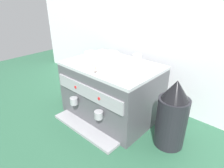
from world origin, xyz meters
TOP-DOWN VIEW (x-y plane):
  - ground_plane at (0.00, 0.00)m, footprint 4.00×4.00m
  - tiled_backsplash_wall at (0.00, 0.38)m, footprint 2.80×0.03m
  - espresso_machine at (0.00, -0.00)m, footprint 0.66×0.58m
  - ceramic_cup_0 at (0.07, 0.02)m, footprint 0.08×0.09m
  - ceramic_cup_1 at (0.00, -0.15)m, footprint 0.09×0.11m
  - ceramic_cup_2 at (0.12, 0.13)m, footprint 0.06×0.10m
  - ceramic_bowl_0 at (-0.12, 0.12)m, footprint 0.13×0.13m
  - ceramic_bowl_1 at (0.24, -0.10)m, footprint 0.09×0.09m
  - ceramic_bowl_2 at (-0.25, 0.02)m, footprint 0.09×0.09m
  - ceramic_bowl_3 at (-0.11, -0.06)m, footprint 0.12×0.12m
  - coffee_grinder at (0.49, -0.01)m, footprint 0.19×0.19m
  - milk_pitcher at (-0.49, -0.02)m, footprint 0.09×0.09m

SIDE VIEW (x-z plane):
  - ground_plane at x=0.00m, z-range 0.00..0.00m
  - milk_pitcher at x=-0.49m, z-range 0.00..0.13m
  - espresso_machine at x=0.00m, z-range 0.00..0.41m
  - coffee_grinder at x=0.49m, z-range -0.01..0.43m
  - ceramic_bowl_3 at x=-0.11m, z-range 0.42..0.45m
  - ceramic_bowl_1 at x=0.24m, z-range 0.42..0.45m
  - ceramic_bowl_2 at x=-0.25m, z-range 0.42..0.45m
  - ceramic_bowl_0 at x=-0.12m, z-range 0.42..0.45m
  - ceramic_cup_0 at x=0.07m, z-range 0.42..0.48m
  - ceramic_cup_1 at x=0.00m, z-range 0.42..0.48m
  - ceramic_cup_2 at x=0.12m, z-range 0.42..0.49m
  - tiled_backsplash_wall at x=0.00m, z-range 0.00..0.91m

